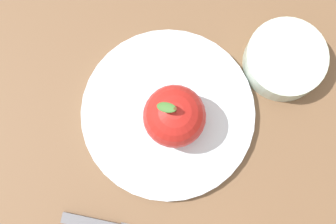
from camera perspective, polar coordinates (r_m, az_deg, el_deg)
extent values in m
plane|color=brown|center=(0.63, -1.87, -1.86)|extent=(2.40, 2.40, 0.00)
cylinder|color=silver|center=(0.62, 0.00, -0.20)|extent=(0.23, 0.23, 0.01)
torus|color=silver|center=(0.62, 0.00, -0.15)|extent=(0.23, 0.23, 0.01)
sphere|color=#B21E19|center=(0.57, 0.80, -0.54)|extent=(0.08, 0.08, 0.08)
cylinder|color=#4C3319|center=(0.53, 0.87, 0.26)|extent=(0.00, 0.00, 0.02)
ellipsoid|color=#386628|center=(0.53, -0.19, 0.57)|extent=(0.02, 0.01, 0.01)
cylinder|color=#B2C6B2|center=(0.65, 14.19, 6.25)|extent=(0.11, 0.11, 0.04)
torus|color=#B2C6B2|center=(0.63, 14.51, 6.63)|extent=(0.11, 0.11, 0.01)
cylinder|color=#8E9F8E|center=(0.64, 14.47, 6.57)|extent=(0.09, 0.09, 0.01)
cube|color=#59595E|center=(0.62, -9.49, -13.38)|extent=(0.08, 0.01, 0.01)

